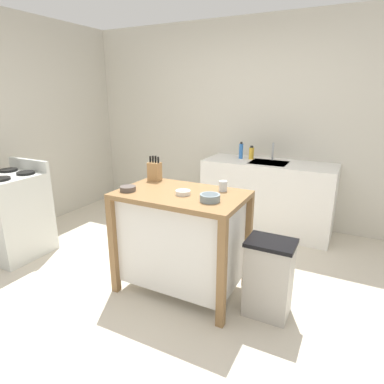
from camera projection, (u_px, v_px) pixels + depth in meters
ground_plane at (173, 293)px, 2.87m from camera, size 5.88×5.88×0.00m
wall_back at (252, 124)px, 4.29m from camera, size 4.88×0.10×2.60m
wall_left at (38, 124)px, 4.20m from camera, size 0.10×2.71×2.60m
kitchen_island at (181, 237)px, 2.80m from camera, size 1.06×0.66×0.90m
knife_block at (155, 171)px, 3.03m from camera, size 0.11×0.09×0.23m
bowl_stoneware_deep at (128, 188)px, 2.72m from camera, size 0.13×0.13×0.04m
bowl_ceramic_wide at (210, 198)px, 2.46m from camera, size 0.15×0.15×0.06m
bowl_ceramic_small at (183, 192)px, 2.62m from camera, size 0.12×0.12×0.04m
drinking_cup at (223, 186)px, 2.71m from camera, size 0.07×0.07×0.09m
trash_bin at (269, 278)px, 2.52m from camera, size 0.36×0.28×0.63m
sink_counter at (267, 196)px, 4.09m from camera, size 1.58×0.60×0.88m
sink_faucet at (273, 151)px, 4.05m from camera, size 0.02×0.02×0.22m
bottle_spray_cleaner at (251, 153)px, 4.12m from camera, size 0.06×0.06×0.17m
bottle_hand_soap at (241, 151)px, 4.15m from camera, size 0.05×0.05×0.21m
stove at (12, 215)px, 3.45m from camera, size 0.60×0.60×1.00m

